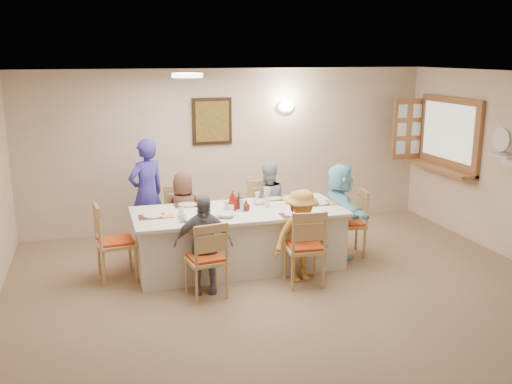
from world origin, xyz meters
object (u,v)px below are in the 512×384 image
object	(u,v)px
diner_back_left	(184,213)
diner_back_right	(267,204)
desk_fan	(503,145)
chair_left_end	(116,241)
chair_front_left	(206,258)
serving_hatch	(449,134)
dining_table	(239,238)
caregiver	(147,193)
chair_front_right	(305,246)
chair_right_end	(348,222)
condiment_ketchup	(233,201)
diner_right_end	(340,210)
diner_front_right	(301,236)
chair_back_left	(183,219)
diner_front_left	(203,244)
chair_back_right	(265,213)

from	to	relation	value
diner_back_left	diner_back_right	xyz separation A→B (m)	(1.20, 0.00, 0.04)
desk_fan	chair_left_end	distance (m)	5.15
chair_front_left	serving_hatch	bearing A→B (deg)	-168.30
dining_table	caregiver	distance (m)	1.61
desk_fan	chair_front_right	size ratio (longest dim) A/B	0.31
chair_right_end	diner_back_left	world-z (taller)	diner_back_left
condiment_ketchup	diner_right_end	bearing A→B (deg)	-0.17
diner_front_right	diner_back_left	bearing A→B (deg)	121.71
chair_left_end	dining_table	bearing A→B (deg)	-96.79
desk_fan	chair_back_left	bearing A→B (deg)	160.79
serving_hatch	diner_back_left	bearing A→B (deg)	-179.21
diner_front_left	diner_back_left	bearing A→B (deg)	99.98
desk_fan	chair_front_left	size ratio (longest dim) A/B	0.33
chair_front_right	diner_back_left	world-z (taller)	diner_back_left
diner_back_left	caregiver	world-z (taller)	caregiver
dining_table	chair_back_right	bearing A→B (deg)	53.13
serving_hatch	diner_front_right	distance (m)	3.41
diner_back_left	diner_front_right	size ratio (longest dim) A/B	1.01
diner_back_right	diner_back_left	bearing A→B (deg)	-8.77
chair_back_left	chair_front_left	size ratio (longest dim) A/B	1.01
chair_back_right	diner_front_right	xyz separation A→B (m)	(-0.00, -1.48, 0.11)
diner_right_end	chair_back_right	bearing A→B (deg)	49.01
chair_front_right	diner_back_left	xyz separation A→B (m)	(-1.20, 1.48, 0.10)
diner_front_right	serving_hatch	bearing A→B (deg)	15.84
dining_table	diner_back_left	xyz separation A→B (m)	(-0.60, 0.68, 0.20)
diner_back_left	diner_right_end	size ratio (longest dim) A/B	0.90
dining_table	diner_front_right	size ratio (longest dim) A/B	2.36
diner_front_right	desk_fan	bearing A→B (deg)	-8.37
chair_back_left	chair_front_right	bearing A→B (deg)	-63.37
dining_table	chair_front_left	size ratio (longest dim) A/B	2.96
chair_back_right	diner_front_right	size ratio (longest dim) A/B	0.80
diner_front_right	chair_back_left	bearing A→B (deg)	119.32
chair_front_right	diner_back_right	size ratio (longest dim) A/B	0.77
chair_back_left	diner_front_right	xyz separation A→B (m)	(1.20, -1.48, 0.11)
dining_table	diner_front_left	distance (m)	0.93
chair_front_left	diner_right_end	world-z (taller)	diner_right_end
chair_left_end	diner_right_end	distance (m)	2.97
diner_right_end	chair_front_left	bearing A→B (deg)	114.91
chair_front_right	chair_right_end	world-z (taller)	chair_front_right
chair_back_right	chair_front_right	size ratio (longest dim) A/B	0.96
dining_table	condiment_ketchup	world-z (taller)	condiment_ketchup
chair_right_end	serving_hatch	bearing A→B (deg)	118.51
diner_back_left	diner_back_right	distance (m)	1.20
dining_table	diner_right_end	size ratio (longest dim) A/B	2.09
caregiver	condiment_ketchup	xyz separation A→B (m)	(0.97, -1.15, 0.11)
chair_left_end	chair_right_end	distance (m)	3.10
chair_front_left	diner_front_right	distance (m)	1.21
diner_back_left	diner_front_left	bearing A→B (deg)	93.35
chair_back_left	diner_back_left	bearing A→B (deg)	-100.24
chair_left_end	diner_front_left	distance (m)	1.17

